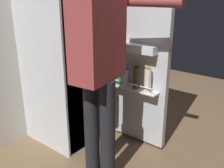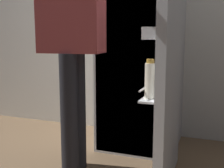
# 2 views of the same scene
# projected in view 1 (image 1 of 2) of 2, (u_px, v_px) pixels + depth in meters

# --- Properties ---
(ground_plane) EXTENTS (5.79, 5.79, 0.00)m
(ground_plane) POSITION_uv_depth(u_px,v_px,m) (112.00, 153.00, 2.45)
(ground_plane) COLOR brown
(kitchen_wall) EXTENTS (4.40, 0.10, 2.59)m
(kitchen_wall) POSITION_uv_depth(u_px,v_px,m) (38.00, 7.00, 2.56)
(kitchen_wall) COLOR silver
(kitchen_wall) RESTS_ON ground_plane
(refrigerator) EXTENTS (0.69, 1.25, 1.81)m
(refrigerator) POSITION_uv_depth(u_px,v_px,m) (72.00, 51.00, 2.47)
(refrigerator) COLOR silver
(refrigerator) RESTS_ON ground_plane
(person) EXTENTS (0.59, 0.71, 1.69)m
(person) POSITION_uv_depth(u_px,v_px,m) (99.00, 56.00, 1.83)
(person) COLOR black
(person) RESTS_ON ground_plane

